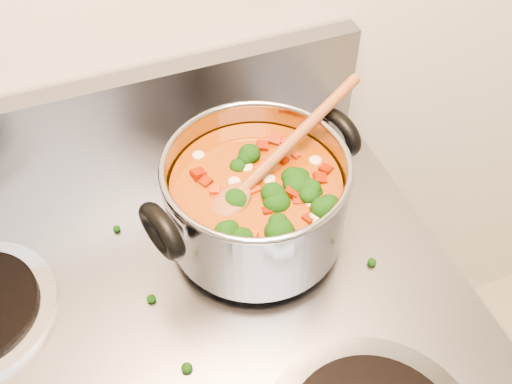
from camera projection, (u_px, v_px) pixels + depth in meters
The scene contains 3 objects.
stockpot at pixel (256, 199), 0.70m from camera, with size 0.29×0.22×0.14m.
wooden_spoon at pixel (264, 169), 0.67m from camera, with size 0.25×0.13×0.08m.
cooktop_crumbs at pixel (178, 224), 0.76m from camera, with size 0.24×0.25×0.01m.
Camera 1 is at (-0.04, 0.88, 1.53)m, focal length 40.00 mm.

